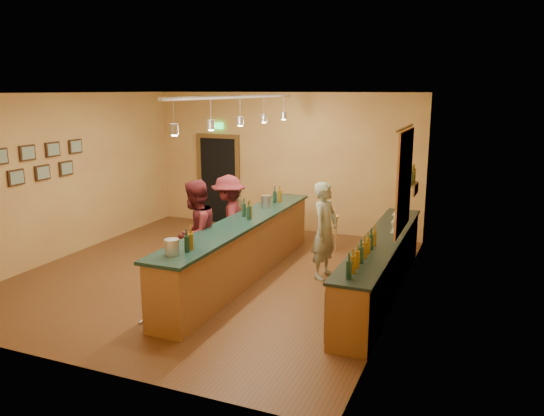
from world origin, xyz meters
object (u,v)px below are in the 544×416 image
at_px(customer_a, 196,234).
at_px(bar_stool, 330,223).
at_px(back_counter, 381,266).
at_px(customer_c, 229,220).
at_px(bartender, 325,230).
at_px(customer_b, 236,221).
at_px(tasting_bar, 242,245).

height_order(customer_a, bar_stool, customer_a).
xyz_separation_m(back_counter, customer_c, (-2.96, 0.45, 0.37)).
bearing_deg(bar_stool, bartender, -77.16).
bearing_deg(customer_a, bartender, 124.54).
height_order(bartender, customer_b, bartender).
bearing_deg(tasting_bar, bartender, 25.38).
bearing_deg(customer_c, bar_stool, 117.64).
bearing_deg(bar_stool, tasting_bar, -113.44).
bearing_deg(back_counter, bartender, 157.73).
relative_size(bartender, customer_a, 0.94).
xyz_separation_m(tasting_bar, bartender, (1.31, 0.62, 0.25)).
xyz_separation_m(bartender, customer_b, (-1.86, 0.27, -0.08)).
bearing_deg(customer_a, back_counter, 106.05).
height_order(customer_a, customer_c, customer_a).
height_order(tasting_bar, customer_a, customer_a).
relative_size(tasting_bar, customer_b, 3.27).
bearing_deg(customer_c, customer_a, -17.52).
height_order(bartender, bar_stool, bartender).
bearing_deg(bartender, back_counter, -101.69).
relative_size(customer_a, customer_c, 1.06).
relative_size(back_counter, customer_b, 2.92).
xyz_separation_m(tasting_bar, bar_stool, (0.95, 2.20, -0.01)).
bearing_deg(back_counter, bar_stool, 125.48).
bearing_deg(customer_b, bar_stool, 111.81).
relative_size(customer_b, bar_stool, 2.12).
xyz_separation_m(customer_a, bar_stool, (1.50, 2.82, -0.32)).
bearing_deg(customer_a, customer_b, -179.15).
bearing_deg(customer_a, bar_stool, 152.80).
bearing_deg(customer_c, tasting_bar, 23.47).
height_order(tasting_bar, customer_b, customer_b).
bearing_deg(bartender, customer_b, 92.41).
height_order(tasting_bar, bartender, bartender).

